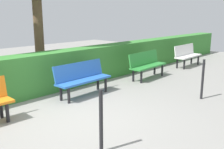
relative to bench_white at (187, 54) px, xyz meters
The scene contains 7 objects.
ground_plane 6.64m from the bench_white, ahead, with size 23.17×23.17×0.00m, color gray.
bench_white is the anchor object (origin of this frame).
bench_green 2.74m from the bench_white, ahead, with size 1.58×0.53×0.86m.
bench_blue 5.39m from the bench_white, ahead, with size 1.59×0.50×0.86m.
hedge_row 5.49m from the bench_white, 11.57° to the right, with size 19.17×0.63×1.07m, color #387F33.
railing_post_mid 4.22m from the bench_white, 32.57° to the left, with size 0.06×0.06×1.00m, color black.
railing_post_far 7.42m from the bench_white, 17.83° to the left, with size 0.06×0.06×1.00m, color black.
Camera 1 is at (3.04, 4.04, 2.08)m, focal length 41.71 mm.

